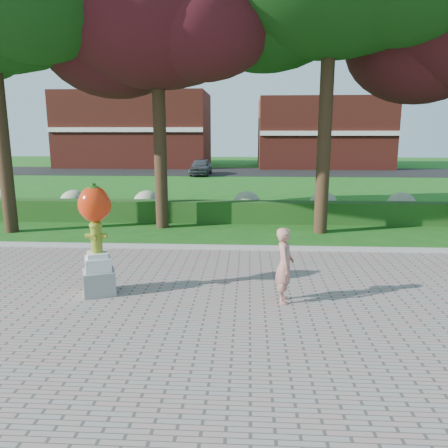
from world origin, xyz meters
name	(u,v)px	position (x,y,z in m)	size (l,w,h in m)	color
ground	(199,286)	(0.00, 0.00, 0.00)	(100.00, 100.00, 0.00)	#185615
walkway	(166,391)	(0.00, -4.00, 0.02)	(40.00, 14.00, 0.04)	gray
curb	(211,248)	(0.00, 3.00, 0.07)	(40.00, 0.18, 0.15)	#ADADA5
lawn_hedge	(220,212)	(0.00, 7.00, 0.40)	(24.00, 0.70, 0.80)	#123F15
hydrangea_row	(236,204)	(0.57, 8.00, 0.55)	(20.10, 1.10, 0.99)	#9BA77F
street	(236,172)	(0.00, 28.00, 0.01)	(50.00, 8.00, 0.02)	black
building_left	(136,130)	(-10.00, 34.00, 3.50)	(14.00, 8.00, 7.00)	maroon
building_right	(322,133)	(8.00, 34.00, 3.20)	(12.00, 8.00, 6.40)	maroon
tree_mid_left	(153,7)	(-2.10, 6.08, 7.30)	(8.25, 7.04, 10.69)	black
hydrant_sculpture	(96,236)	(-2.02, -0.63, 1.26)	(0.82, 0.82, 2.31)	gray
woman	(285,265)	(1.78, -0.86, 0.79)	(0.55, 0.36, 1.50)	#B07164
parked_car	(201,167)	(-2.70, 25.00, 0.66)	(1.51, 3.76, 1.28)	#3F4047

